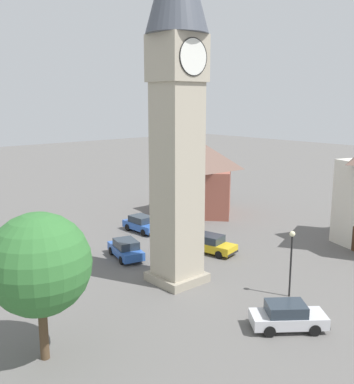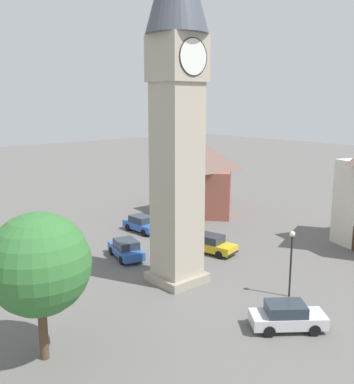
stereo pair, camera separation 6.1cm
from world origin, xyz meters
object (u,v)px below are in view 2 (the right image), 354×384
at_px(car_black_far, 211,244).
at_px(building_corner_back, 201,177).
at_px(lamp_post, 291,252).
at_px(car_blue_kerb, 142,224).
at_px(car_silver_kerb, 32,246).
at_px(tree, 39,264).
at_px(car_white_side, 126,249).
at_px(clock_tower, 177,75).
at_px(car_red_corner, 287,316).
at_px(pedestrian, 188,231).

height_order(car_black_far, building_corner_back, building_corner_back).
bearing_deg(lamp_post, car_blue_kerb, 84.74).
bearing_deg(lamp_post, car_silver_kerb, 116.08).
height_order(car_blue_kerb, tree, tree).
xyz_separation_m(car_white_side, car_black_far, (6.00, -3.63, 0.00)).
height_order(car_blue_kerb, car_black_far, same).
bearing_deg(clock_tower, car_red_corner, -89.35).
height_order(pedestrian, lamp_post, lamp_post).
bearing_deg(car_silver_kerb, car_white_side, -46.98).
height_order(car_black_far, pedestrian, pedestrian).
distance_m(clock_tower, car_black_far, 14.76).
distance_m(car_silver_kerb, car_white_side, 7.82).
height_order(car_white_side, pedestrian, pedestrian).
bearing_deg(car_white_side, car_silver_kerb, 133.02).
relative_size(car_blue_kerb, pedestrian, 2.46).
height_order(clock_tower, car_white_side, clock_tower).
height_order(car_white_side, tree, tree).
xyz_separation_m(clock_tower, building_corner_back, (14.88, 12.93, -9.93)).
height_order(car_blue_kerb, lamp_post, lamp_post).
bearing_deg(car_silver_kerb, car_red_corner, -75.47).
bearing_deg(car_red_corner, building_corner_back, 56.16).
xyz_separation_m(clock_tower, tree, (-11.24, -2.97, -9.13)).
xyz_separation_m(tree, lamp_post, (15.01, -3.73, -1.88)).
height_order(car_silver_kerb, car_red_corner, same).
distance_m(pedestrian, tree, 20.41).
distance_m(car_black_far, building_corner_back, 14.05).
bearing_deg(car_red_corner, lamp_post, 33.38).
relative_size(car_red_corner, car_white_side, 0.97).
height_order(car_blue_kerb, car_white_side, same).
bearing_deg(clock_tower, lamp_post, -60.65).
height_order(car_silver_kerb, building_corner_back, building_corner_back).
height_order(car_silver_kerb, pedestrian, pedestrian).
xyz_separation_m(clock_tower, car_white_side, (-0.01, 6.20, -13.24)).
height_order(clock_tower, pedestrian, clock_tower).
bearing_deg(car_silver_kerb, car_blue_kerb, -3.34).
bearing_deg(car_black_far, pedestrian, 79.43).
bearing_deg(clock_tower, tree, -165.22).
bearing_deg(clock_tower, car_white_side, 90.11).
xyz_separation_m(clock_tower, car_silver_kerb, (-5.34, 11.91, -13.24)).
bearing_deg(car_white_side, car_blue_kerb, 43.11).
bearing_deg(car_blue_kerb, building_corner_back, 9.90).
bearing_deg(tree, building_corner_back, 31.33).
height_order(car_silver_kerb, lamp_post, lamp_post).
relative_size(clock_tower, car_blue_kerb, 5.73).
xyz_separation_m(car_blue_kerb, lamp_post, (-1.66, -17.98, 2.23)).
height_order(car_black_far, tree, tree).
xyz_separation_m(car_blue_kerb, car_silver_kerb, (-10.76, 0.63, 0.00)).
distance_m(tree, building_corner_back, 30.59).
xyz_separation_m(car_blue_kerb, car_black_far, (0.57, -8.72, 0.00)).
bearing_deg(tree, car_white_side, 39.21).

